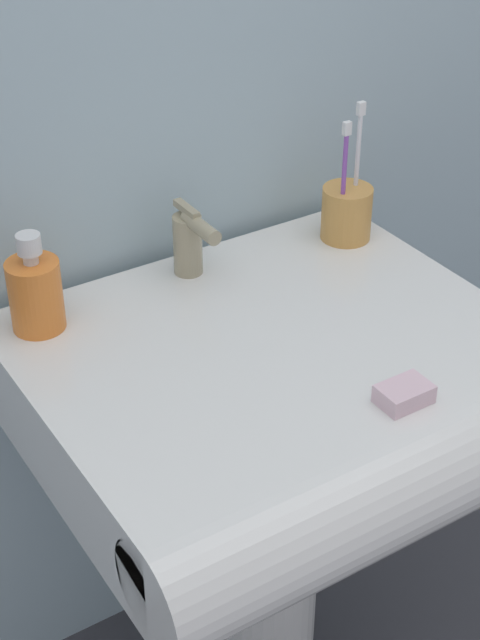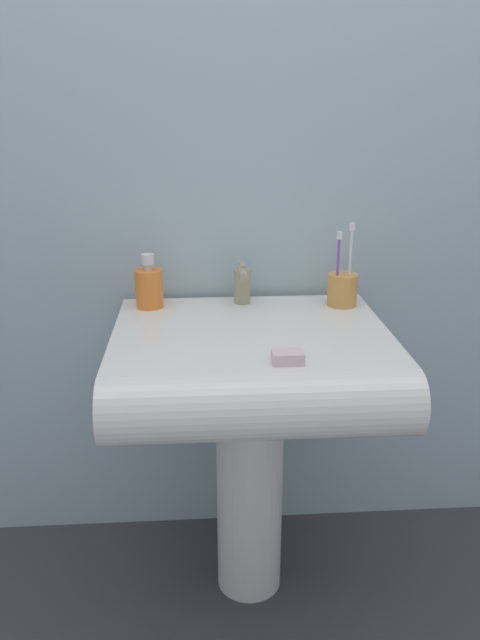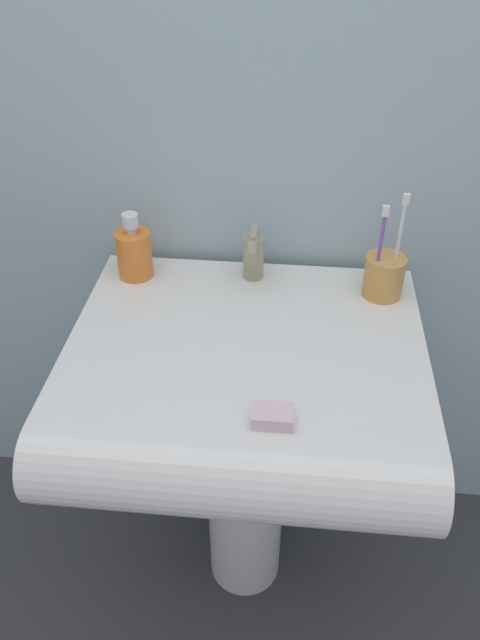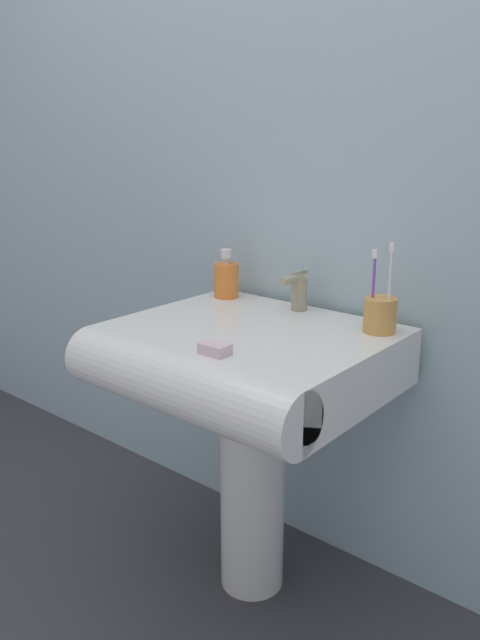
{
  "view_description": "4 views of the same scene",
  "coord_description": "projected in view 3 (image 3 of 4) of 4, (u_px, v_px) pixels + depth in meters",
  "views": [
    {
      "loc": [
        -0.6,
        -0.88,
        1.45
      ],
      "look_at": [
        -0.03,
        0.03,
        0.75
      ],
      "focal_mm": 55.0,
      "sensor_mm": 36.0,
      "label": 1
    },
    {
      "loc": [
        -0.12,
        -1.36,
        1.23
      ],
      "look_at": [
        -0.02,
        0.0,
        0.75
      ],
      "focal_mm": 35.0,
      "sensor_mm": 36.0,
      "label": 2
    },
    {
      "loc": [
        0.07,
        -0.87,
        1.43
      ],
      "look_at": [
        -0.01,
        0.03,
        0.75
      ],
      "focal_mm": 35.0,
      "sensor_mm": 36.0,
      "label": 3
    },
    {
      "loc": [
        0.9,
        -1.13,
        1.17
      ],
      "look_at": [
        -0.03,
        -0.01,
        0.74
      ],
      "focal_mm": 35.0,
      "sensor_mm": 36.0,
      "label": 4
    }
  ],
  "objects": [
    {
      "name": "ground_plane",
      "position": [
        245.0,
        564.0,
        1.56
      ],
      "size": [
        6.0,
        6.0,
        0.0
      ],
      "primitive_type": "plane",
      "color": "#38383D",
      "rests_on": "ground"
    },
    {
      "name": "wall_back",
      "position": [
        264.0,
        16.0,
        1.07
      ],
      "size": [
        5.0,
        0.05,
        2.4
      ],
      "primitive_type": "cube",
      "color": "#9EB7C1",
      "rests_on": "ground"
    },
    {
      "name": "sink_pedestal",
      "position": [
        246.0,
        489.0,
        1.38
      ],
      "size": [
        0.17,
        0.17,
        0.59
      ],
      "primitive_type": "cylinder",
      "color": "white",
      "rests_on": "ground"
    },
    {
      "name": "sink_basin",
      "position": [
        244.0,
        386.0,
        1.12
      ],
      "size": [
        0.64,
        0.57,
        0.14
      ],
      "color": "white",
      "rests_on": "sink_pedestal"
    },
    {
      "name": "faucet",
      "position": [
        253.0,
        255.0,
        1.24
      ],
      "size": [
        0.04,
        0.1,
        0.11
      ],
      "color": "tan",
      "rests_on": "sink_basin"
    },
    {
      "name": "toothbrush_cup",
      "position": [
        384.0,
        275.0,
        1.2
      ],
      "size": [
        0.08,
        0.08,
        0.21
      ],
      "color": "#D19347",
      "rests_on": "sink_basin"
    },
    {
      "name": "soap_bottle",
      "position": [
        134.0,
        252.0,
        1.25
      ],
      "size": [
        0.07,
        0.07,
        0.14
      ],
      "color": "orange",
      "rests_on": "sink_basin"
    },
    {
      "name": "bar_soap",
      "position": [
        273.0,
        416.0,
        0.95
      ],
      "size": [
        0.06,
        0.04,
        0.02
      ],
      "primitive_type": "cube",
      "color": "silver",
      "rests_on": "sink_basin"
    }
  ]
}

